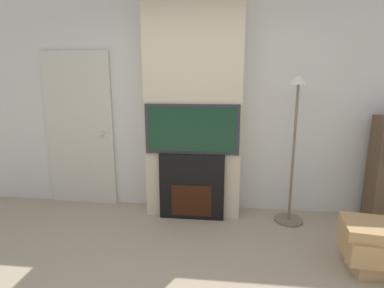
{
  "coord_description": "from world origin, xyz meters",
  "views": [
    {
      "loc": [
        0.38,
        -1.77,
        1.67
      ],
      "look_at": [
        0.0,
        1.66,
        0.93
      ],
      "focal_mm": 28.0,
      "sensor_mm": 36.0,
      "label": 1
    }
  ],
  "objects_px": {
    "box_stack": "(374,245)",
    "fireplace": "(192,186)",
    "floor_lamp": "(295,137)",
    "television": "(192,129)"
  },
  "relations": [
    {
      "from": "fireplace",
      "to": "television",
      "type": "bearing_deg",
      "value": -90.0
    },
    {
      "from": "fireplace",
      "to": "box_stack",
      "type": "height_order",
      "value": "fireplace"
    },
    {
      "from": "box_stack",
      "to": "floor_lamp",
      "type": "bearing_deg",
      "value": 120.01
    },
    {
      "from": "fireplace",
      "to": "television",
      "type": "distance_m",
      "value": 0.7
    },
    {
      "from": "fireplace",
      "to": "box_stack",
      "type": "xyz_separation_m",
      "value": [
        1.7,
        -0.89,
        -0.15
      ]
    },
    {
      "from": "floor_lamp",
      "to": "box_stack",
      "type": "bearing_deg",
      "value": -59.99
    },
    {
      "from": "fireplace",
      "to": "television",
      "type": "height_order",
      "value": "television"
    },
    {
      "from": "box_stack",
      "to": "television",
      "type": "bearing_deg",
      "value": 152.37
    },
    {
      "from": "box_stack",
      "to": "fireplace",
      "type": "bearing_deg",
      "value": 152.31
    },
    {
      "from": "fireplace",
      "to": "floor_lamp",
      "type": "bearing_deg",
      "value": 1.16
    }
  ]
}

